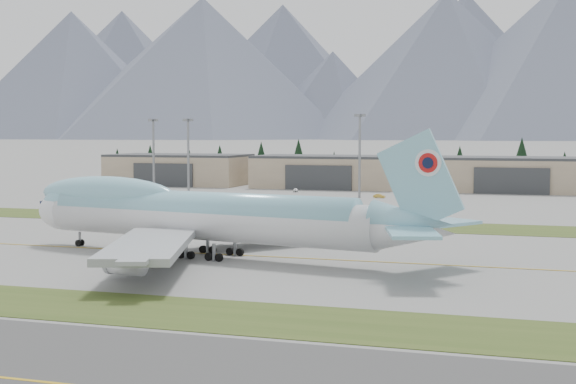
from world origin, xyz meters
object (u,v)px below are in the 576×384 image
(hangar_left, at_px, (179,169))
(hangar_center, at_px, (328,172))
(service_vehicle_a, at_px, (296,192))
(boeing_747_freighter, at_px, (201,215))
(hangar_right, at_px, (513,174))
(service_vehicle_b, at_px, (379,198))

(hangar_left, height_order, hangar_center, same)
(service_vehicle_a, bearing_deg, boeing_747_freighter, -97.47)
(hangar_center, xyz_separation_m, hangar_right, (60.00, 0.00, 0.00))
(boeing_747_freighter, height_order, hangar_center, boeing_747_freighter)
(service_vehicle_a, xyz_separation_m, service_vehicle_b, (29.29, -15.09, 0.00))
(hangar_right, bearing_deg, boeing_747_freighter, -104.95)
(hangar_left, height_order, service_vehicle_b, hangar_left)
(boeing_747_freighter, xyz_separation_m, service_vehicle_a, (-23.92, 129.34, -6.26))
(boeing_747_freighter, distance_m, service_vehicle_a, 131.68)
(boeing_747_freighter, relative_size, hangar_center, 1.51)
(boeing_747_freighter, xyz_separation_m, hangar_right, (40.71, 152.50, -0.87))
(boeing_747_freighter, relative_size, service_vehicle_b, 21.38)
(service_vehicle_a, height_order, service_vehicle_b, service_vehicle_a)
(service_vehicle_b, bearing_deg, boeing_747_freighter, -169.82)
(boeing_747_freighter, bearing_deg, hangar_center, 107.44)
(hangar_center, distance_m, service_vehicle_b, 45.83)
(hangar_left, xyz_separation_m, hangar_center, (55.00, 0.00, 0.00))
(hangar_left, relative_size, service_vehicle_a, 13.82)
(boeing_747_freighter, relative_size, service_vehicle_a, 20.84)
(hangar_left, xyz_separation_m, service_vehicle_b, (79.66, -38.25, -5.39))
(hangar_left, bearing_deg, hangar_right, 0.00)
(service_vehicle_a, distance_m, service_vehicle_b, 32.95)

